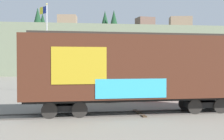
% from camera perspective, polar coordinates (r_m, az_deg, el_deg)
% --- Properties ---
extents(ground_plane, '(260.00, 260.00, 0.00)m').
position_cam_1_polar(ground_plane, '(18.36, 9.29, -8.48)').
color(ground_plane, slate).
extents(track, '(60.02, 3.41, 0.08)m').
position_cam_1_polar(track, '(18.82, 12.90, -8.14)').
color(track, '#4C4742').
rests_on(track, ground_plane).
extents(freight_car, '(13.79, 3.13, 5.02)m').
position_cam_1_polar(freight_car, '(17.70, 4.85, 0.38)').
color(freight_car, '#472316').
rests_on(freight_car, ground_plane).
extents(flagpole, '(0.93, 1.20, 9.34)m').
position_cam_1_polar(flagpole, '(30.96, -13.03, 6.31)').
color(flagpole, silver).
rests_on(flagpole, ground_plane).
extents(hillside, '(123.04, 39.19, 17.10)m').
position_cam_1_polar(hillside, '(87.00, -4.50, 3.49)').
color(hillside, slate).
rests_on(hillside, ground_plane).
extents(parked_car_tan, '(4.78, 2.37, 1.79)m').
position_cam_1_polar(parked_car_tan, '(23.71, -4.63, -4.04)').
color(parked_car_tan, '#9E8966').
rests_on(parked_car_tan, ground_plane).
extents(parked_car_red, '(4.89, 2.25, 1.70)m').
position_cam_1_polar(parked_car_red, '(24.89, 8.96, -3.87)').
color(parked_car_red, '#B21E1E').
rests_on(parked_car_red, ground_plane).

